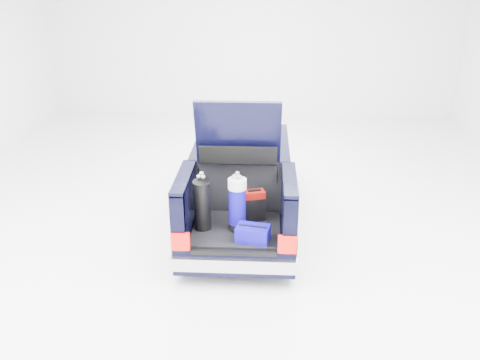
# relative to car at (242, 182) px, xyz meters

# --- Properties ---
(ground) EXTENTS (14.00, 14.00, 0.00)m
(ground) POSITION_rel_car_xyz_m (0.00, -0.11, -0.67)
(ground) COLOR white
(ground) RESTS_ON ground
(car) EXTENTS (1.87, 4.65, 2.47)m
(car) POSITION_rel_car_xyz_m (0.00, 0.00, 0.00)
(car) COLOR black
(car) RESTS_ON ground
(red_suitcase) EXTENTS (0.35, 0.28, 0.51)m
(red_suitcase) POSITION_rel_car_xyz_m (0.26, -1.31, 0.17)
(red_suitcase) COLOR #740803
(red_suitcase) RESTS_ON car
(black_golf_bag) EXTENTS (0.28, 0.38, 0.92)m
(black_golf_bag) POSITION_rel_car_xyz_m (-0.50, -1.68, 0.34)
(black_golf_bag) COLOR black
(black_golf_bag) RESTS_ON car
(blue_golf_bag) EXTENTS (0.36, 0.36, 0.92)m
(blue_golf_bag) POSITION_rel_car_xyz_m (0.02, -1.62, 0.34)
(blue_golf_bag) COLOR black
(blue_golf_bag) RESTS_ON car
(blue_duffel) EXTENTS (0.52, 0.39, 0.25)m
(blue_duffel) POSITION_rel_car_xyz_m (0.26, -1.96, 0.04)
(blue_duffel) COLOR #0E0583
(blue_duffel) RESTS_ON car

